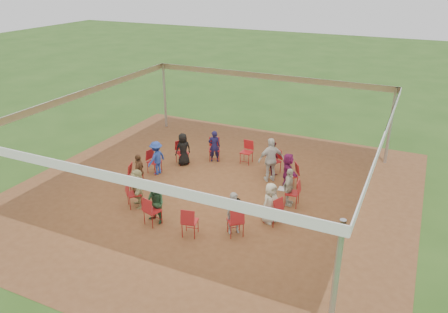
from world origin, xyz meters
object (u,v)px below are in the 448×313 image
at_px(person_seated_3, 214,146).
at_px(chair_1, 291,175).
at_px(chair_2, 274,161).
at_px(chair_12, 273,210).
at_px(person_seated_5, 156,158).
at_px(laptop, 284,187).
at_px(chair_6, 154,162).
at_px(chair_4, 214,150).
at_px(person_seated_9, 234,213).
at_px(person_seated_2, 272,157).
at_px(person_seated_4, 183,149).
at_px(person_seated_1, 288,171).
at_px(standing_person, 271,160).
at_px(chair_11, 235,221).
at_px(chair_7, 136,176).
at_px(chair_10, 190,221).
at_px(chair_5, 182,153).
at_px(person_seated_6, 139,171).
at_px(person_seated_10, 270,203).
at_px(cable_coil, 235,200).
at_px(chair_8, 134,194).
at_px(chair_9, 153,211).
at_px(person_seated_0, 289,187).
at_px(chair_0, 292,193).
at_px(chair_3, 246,152).
at_px(person_seated_7, 137,188).
at_px(person_seated_8, 155,204).

bearing_deg(person_seated_3, chair_1, 139.94).
distance_m(chair_2, chair_12, 3.55).
bearing_deg(chair_2, person_seated_5, 56.29).
bearing_deg(laptop, chair_6, 82.69).
distance_m(chair_4, person_seated_9, 5.20).
distance_m(person_seated_2, person_seated_4, 3.39).
distance_m(person_seated_1, person_seated_2, 1.22).
bearing_deg(standing_person, chair_2, -119.87).
xyz_separation_m(chair_11, chair_12, (0.77, 1.03, 0.00)).
relative_size(chair_7, chair_10, 1.00).
height_order(chair_2, laptop, chair_2).
bearing_deg(person_seated_5, standing_person, 116.09).
bearing_deg(chair_5, person_seated_6, 30.19).
height_order(person_seated_1, standing_person, standing_person).
xyz_separation_m(person_seated_2, person_seated_10, (1.09, -3.21, 0.00)).
height_order(cable_coil, laptop, laptop).
bearing_deg(chair_8, chair_7, 166.15).
xyz_separation_m(chair_7, chair_12, (5.01, -0.18, 0.00)).
relative_size(chair_9, person_seated_0, 0.71).
distance_m(chair_7, chair_10, 3.55).
relative_size(chair_10, standing_person, 0.56).
bearing_deg(person_seated_6, person_seated_2, 110.77).
xyz_separation_m(chair_11, person_seated_2, (-0.43, 4.29, 0.19)).
bearing_deg(chair_0, person_seated_10, 160.84).
bearing_deg(person_seated_10, standing_person, 41.93).
xyz_separation_m(chair_3, laptop, (2.29, -2.47, 0.15)).
xyz_separation_m(person_seated_2, person_seated_5, (-3.80, -1.82, 0.00)).
height_order(standing_person, cable_coil, standing_person).
relative_size(person_seated_6, cable_coil, 3.38).
relative_size(chair_7, standing_person, 0.56).
distance_m(chair_2, person_seated_1, 1.27).
bearing_deg(chair_1, chair_12, 152.31).
distance_m(chair_0, chair_1, 1.28).
relative_size(chair_2, laptop, 2.70).
bearing_deg(chair_10, laptop, 45.14).
bearing_deg(chair_6, person_seated_5, 90.00).
bearing_deg(person_seated_0, laptop, 90.00).
relative_size(chair_12, person_seated_3, 0.71).
height_order(chair_3, chair_11, same).
bearing_deg(person_seated_0, chair_9, 125.52).
bearing_deg(person_seated_6, chair_3, 125.52).
height_order(chair_5, chair_6, same).
height_order(person_seated_1, person_seated_7, same).
bearing_deg(person_seated_0, person_seated_8, 124.62).
relative_size(person_seated_2, person_seated_4, 1.00).
bearing_deg(laptop, person_seated_0, -90.00).
bearing_deg(person_seated_5, chair_5, 171.46).
bearing_deg(person_seated_6, chair_1, 97.08).
distance_m(chair_8, standing_person, 4.87).
xyz_separation_m(person_seated_6, person_seated_9, (4.05, -1.16, 0.00)).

